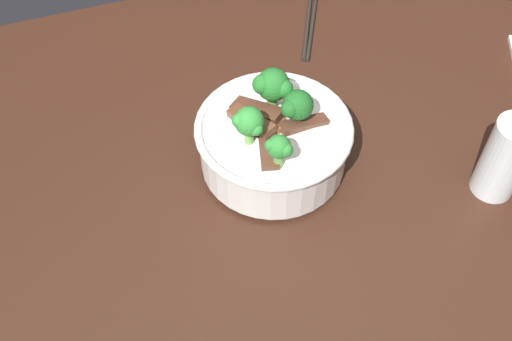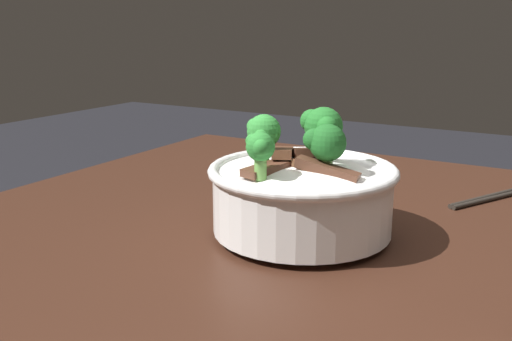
# 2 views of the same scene
# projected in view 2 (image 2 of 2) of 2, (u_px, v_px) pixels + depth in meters

# --- Properties ---
(dining_table) EXTENTS (1.21, 0.89, 0.75)m
(dining_table) POSITION_uv_depth(u_px,v_px,m) (409.00, 328.00, 0.69)
(dining_table) COLOR #381E14
(dining_table) RESTS_ON ground
(rice_bowl) EXTENTS (0.22, 0.22, 0.15)m
(rice_bowl) POSITION_uv_depth(u_px,v_px,m) (302.00, 188.00, 0.68)
(rice_bowl) COLOR white
(rice_bowl) RESTS_ON dining_table
(chopsticks_pair) EXTENTS (0.11, 0.19, 0.01)m
(chopsticks_pair) POSITION_uv_depth(u_px,v_px,m) (499.00, 195.00, 0.85)
(chopsticks_pair) COLOR #28231E
(chopsticks_pair) RESTS_ON dining_table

